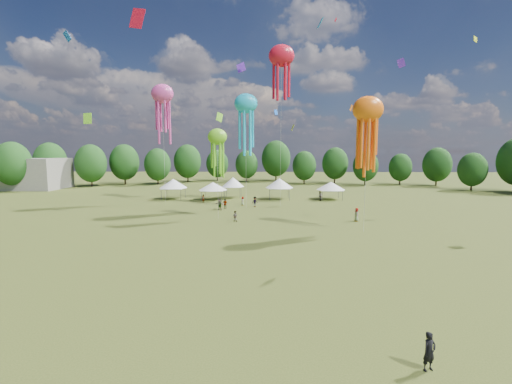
{
  "coord_description": "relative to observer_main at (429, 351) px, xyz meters",
  "views": [
    {
      "loc": [
        1.78,
        -17.73,
        9.82
      ],
      "look_at": [
        0.79,
        15.0,
        6.0
      ],
      "focal_mm": 24.5,
      "sensor_mm": 36.0,
      "label": 1
    }
  ],
  "objects": [
    {
      "name": "treeline",
      "position": [
        -12.98,
        65.3,
        5.65
      ],
      "size": [
        201.57,
        95.24,
        13.43
      ],
      "color": "#38281C",
      "rests_on": "ground"
    },
    {
      "name": "spectators_far",
      "position": [
        -7.88,
        45.23,
        0.03
      ],
      "size": [
        25.51,
        21.27,
        1.93
      ],
      "color": "gray",
      "rests_on": "ground"
    },
    {
      "name": "show_kites",
      "position": [
        -10.95,
        44.21,
        17.25
      ],
      "size": [
        35.66,
        27.37,
        28.22
      ],
      "color": "#1AB4E3",
      "rests_on": "ground"
    },
    {
      "name": "festival_tents",
      "position": [
        -11.6,
        56.59,
        2.19
      ],
      "size": [
        38.17,
        7.76,
        4.42
      ],
      "color": "#47474C",
      "rests_on": "ground"
    },
    {
      "name": "spectator_near",
      "position": [
        -11.74,
        33.16,
        -0.13
      ],
      "size": [
        0.88,
        0.76,
        1.53
      ],
      "primitive_type": "imported",
      "rotation": [
        0.0,
        0.0,
        2.86
      ],
      "color": "gray",
      "rests_on": "ground"
    },
    {
      "name": "observer_main",
      "position": [
        0.0,
        0.0,
        0.0
      ],
      "size": [
        0.77,
        0.65,
        1.79
      ],
      "primitive_type": "imported",
      "rotation": [
        0.0,
        0.0,
        0.4
      ],
      "color": "black",
      "rests_on": "ground"
    },
    {
      "name": "ground",
      "position": [
        -9.11,
        2.79,
        -0.89
      ],
      "size": [
        300.0,
        300.0,
        0.0
      ],
      "primitive_type": "plane",
      "color": "#384416",
      "rests_on": "ground"
    },
    {
      "name": "small_kites",
      "position": [
        -9.84,
        41.79,
        29.33
      ],
      "size": [
        72.8,
        57.31,
        43.14
      ],
      "color": "#1AB4E3",
      "rests_on": "ground"
    }
  ]
}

